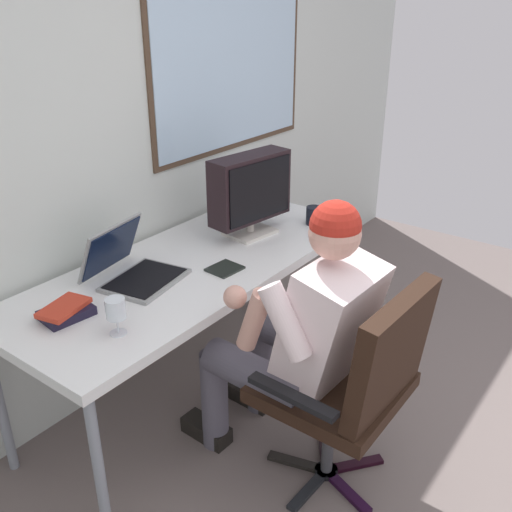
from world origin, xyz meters
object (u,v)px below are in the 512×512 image
Objects in this scene: person_seated at (298,332)px; office_chair at (356,378)px; desk at (195,271)px; crt_monitor at (250,189)px; wine_glass at (116,311)px; coffee_mug at (314,216)px; cd_case at (225,269)px; laptop at (129,265)px; book_stack at (66,311)px.

office_chair is at bearing -91.66° from person_seated.
crt_monitor reaches higher than desk.
wine_glass is at bearing -170.06° from crt_monitor.
crt_monitor is at bearing 148.70° from coffee_mug.
wine_glass is (-0.54, 0.44, 0.20)m from person_seated.
wine_glass is 0.64m from cd_case.
laptop is 0.44m from wine_glass.
book_stack is (-0.59, 0.69, 0.13)m from person_seated.
crt_monitor is at bearing -9.33° from laptop.
laptop is at bearing 106.34° from person_seated.
coffee_mug is at bearing -10.45° from book_stack.
person_seated is at bearing -128.64° from crt_monitor.
desk is at bearing -20.46° from laptop.
person_seated reaches higher than book_stack.
crt_monitor is 1.06m from wine_glass.
desk is 12.95× the size of wine_glass.
book_stack is 0.72m from cd_case.
laptop is 0.42m from cd_case.
person_seated is 12.80× the size of coffee_mug.
cd_case is at bearing -84.08° from desk.
desk is 0.18m from cd_case.
desk is at bearing 82.93° from person_seated.
crt_monitor reaches higher than book_stack.
office_chair is at bearing -95.43° from desk.
coffee_mug is at bearing -15.09° from desk.
coffee_mug is (0.31, -0.19, -0.19)m from crt_monitor.
laptop is 2.84× the size of wine_glass.
desk is at bearing 95.92° from cd_case.
desk is at bearing -5.20° from book_stack.
desk is 0.66m from wine_glass.
book_stack is at bearing 130.53° from person_seated.
desk is 0.76m from coffee_mug.
coffee_mug is (0.81, 0.70, 0.25)m from office_chair.
book_stack is 1.43× the size of cd_case.
person_seated is at bearing -101.66° from cd_case.
book_stack reaches higher than desk.
crt_monitor is at bearing 51.36° from person_seated.
book_stack is at bearing 99.67° from wine_glass.
cd_case is (0.68, -0.23, -0.02)m from book_stack.
book_stack is (-0.37, -0.05, -0.04)m from laptop.
desk is 1.97× the size of office_chair.
wine_glass reaches higher than cd_case.
coffee_mug is (1.02, -0.30, -0.02)m from laptop.
laptop reaches higher than book_stack.
desk is 0.92m from office_chair.
book_stack is (-0.58, 0.96, 0.23)m from office_chair.
book_stack is 1.41m from coffee_mug.
wine_glass is at bearing -80.33° from book_stack.
wine_glass is 0.26m from book_stack.
laptop reaches higher than cd_case.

